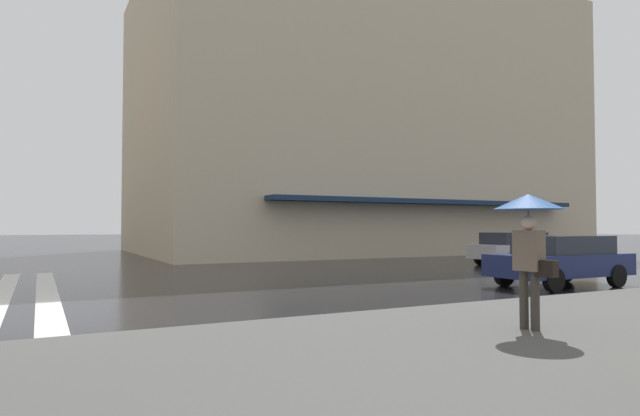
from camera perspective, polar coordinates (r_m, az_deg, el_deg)
ground_plane at (r=11.49m, az=-25.59°, el=-10.09°), size 220.00×220.00×0.00m
haussmann_block_corner at (r=38.55m, az=3.36°, el=10.74°), size 18.13×28.07×20.70m
car_silver at (r=24.80m, az=19.80°, el=-3.94°), size 1.85×4.10×1.41m
car_navy at (r=16.57m, az=23.91°, el=-4.93°), size 1.85×4.10×1.41m
pedestrian_by_billboard at (r=8.61m, az=21.05°, el=-1.26°), size 1.02×1.02×2.00m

